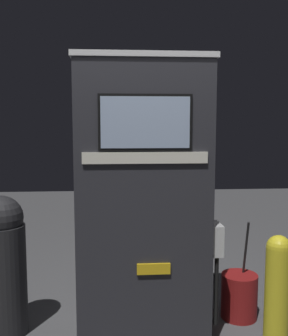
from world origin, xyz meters
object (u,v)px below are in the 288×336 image
trash_bin (2,264)px  squeegee_bucket (239,296)px  gas_pump (143,199)px  safety_bollard (277,303)px

trash_bin → squeegee_bucket: trash_bin is taller
gas_pump → squeegee_bucket: bearing=12.3°
gas_pump → trash_bin: (-1.10, 0.07, -0.51)m
trash_bin → squeegee_bucket: 1.98m
safety_bollard → gas_pump: bearing=143.9°
safety_bollard → trash_bin: trash_bin is taller
safety_bollard → squeegee_bucket: size_ratio=1.12×
safety_bollard → squeegee_bucket: 0.85m
safety_bollard → trash_bin: (-1.93, 0.68, 0.07)m
trash_bin → squeegee_bucket: size_ratio=1.31×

